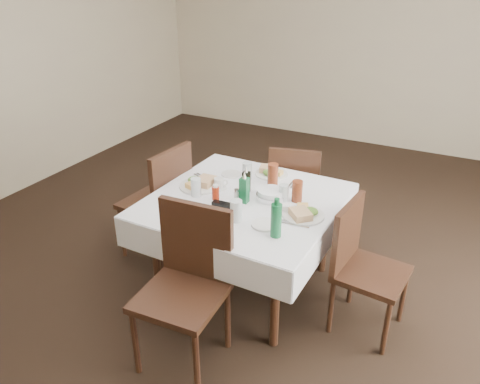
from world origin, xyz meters
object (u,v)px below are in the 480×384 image
at_px(dining_table, 245,209).
at_px(ketchup_bottle, 216,192).
at_px(coffee_mug, 219,184).
at_px(oil_cruet_dark, 246,181).
at_px(bread_basket, 271,195).
at_px(chair_west, 162,196).
at_px(chair_east, 360,259).
at_px(water_e, 284,193).
at_px(water_s, 236,211).
at_px(chair_north, 294,187).
at_px(chair_south, 188,276).
at_px(oil_cruet_green, 244,189).
at_px(water_w, 196,187).
at_px(green_bottle, 276,220).
at_px(water_n, 247,171).

xyz_separation_m(dining_table, ketchup_bottle, (-0.18, -0.10, 0.14)).
bearing_deg(coffee_mug, oil_cruet_dark, 11.08).
bearing_deg(bread_basket, chair_west, -179.05).
relative_size(chair_east, water_e, 7.48).
bearing_deg(coffee_mug, water_s, -47.98).
bearing_deg(chair_west, chair_north, 40.64).
relative_size(chair_north, water_s, 6.15).
height_order(water_e, oil_cruet_dark, oil_cruet_dark).
distance_m(bread_basket, oil_cruet_dark, 0.22).
distance_m(chair_north, water_s, 1.17).
distance_m(chair_west, bread_basket, 0.98).
bearing_deg(chair_south, chair_east, 39.99).
bearing_deg(coffee_mug, dining_table, -15.10).
xyz_separation_m(oil_cruet_green, coffee_mug, (-0.27, 0.11, -0.06)).
xyz_separation_m(chair_west, bread_basket, (0.95, 0.02, 0.23)).
distance_m(chair_east, oil_cruet_dark, 0.98).
bearing_deg(oil_cruet_dark, chair_west, -177.13).
bearing_deg(oil_cruet_green, coffee_mug, 156.88).
bearing_deg(chair_north, oil_cruet_green, -94.11).
relative_size(water_w, bread_basket, 0.64).
xyz_separation_m(water_w, bread_basket, (0.50, 0.20, -0.03)).
height_order(water_s, water_w, water_s).
xyz_separation_m(water_w, ketchup_bottle, (0.15, 0.02, -0.01)).
bearing_deg(green_bottle, chair_west, 159.78).
relative_size(chair_west, green_bottle, 3.81).
relative_size(water_s, ketchup_bottle, 1.30).
distance_m(water_n, oil_cruet_dark, 0.23).
height_order(water_w, coffee_mug, water_w).
distance_m(water_n, bread_basket, 0.38).
height_order(chair_south, ketchup_bottle, chair_south).
relative_size(chair_south, water_n, 7.47).
xyz_separation_m(chair_north, water_n, (-0.22, -0.50, 0.31)).
xyz_separation_m(chair_west, water_w, (0.45, -0.18, 0.26)).
xyz_separation_m(chair_west, coffee_mug, (0.54, -0.00, 0.23)).
relative_size(water_e, water_w, 0.90).
xyz_separation_m(chair_east, water_e, (-0.61, 0.13, 0.30)).
height_order(chair_north, chair_south, chair_south).
distance_m(chair_south, ketchup_bottle, 0.72).
bearing_deg(chair_north, water_s, -89.58).
bearing_deg(coffee_mug, water_w, -116.27).
distance_m(water_e, oil_cruet_dark, 0.30).
distance_m(oil_cruet_dark, oil_cruet_green, 0.17).
height_order(water_w, bread_basket, water_w).
distance_m(water_w, coffee_mug, 0.20).
relative_size(bread_basket, green_bottle, 0.81).
bearing_deg(ketchup_bottle, chair_east, 3.89).
xyz_separation_m(chair_north, chair_west, (-0.87, -0.75, 0.05)).
bearing_deg(chair_east, ketchup_bottle, -176.11).
bearing_deg(water_n, water_s, -70.08).
height_order(chair_east, coffee_mug, chair_east).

